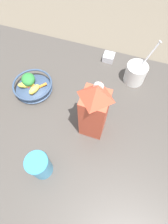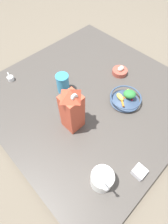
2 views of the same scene
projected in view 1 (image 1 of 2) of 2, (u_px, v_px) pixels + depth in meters
name	position (u px, v px, depth m)	size (l,w,h in m)	color
ground_plane	(39.00, 134.00, 0.82)	(6.00, 6.00, 0.00)	#665B4C
countertop	(38.00, 132.00, 0.80)	(1.20, 1.20, 0.05)	#47423D
fruit_bowl	(32.00, 85.00, 0.86)	(0.19, 0.19, 0.09)	#384C6B
milk_carton	(94.00, 111.00, 0.66)	(0.10, 0.10, 0.30)	#CC4C33
yogurt_tub	(136.00, 73.00, 0.87)	(0.12, 0.11, 0.22)	white
drinking_cup	(40.00, 166.00, 0.64)	(0.08, 0.08, 0.13)	#3893C6
spice_jar	(109.00, 57.00, 0.97)	(0.06, 0.06, 0.04)	silver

